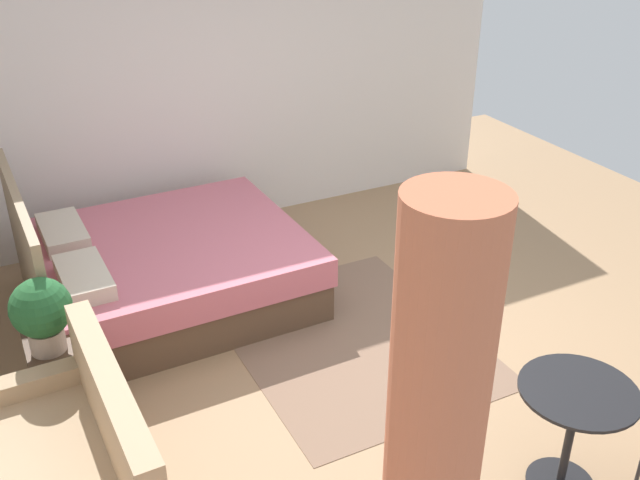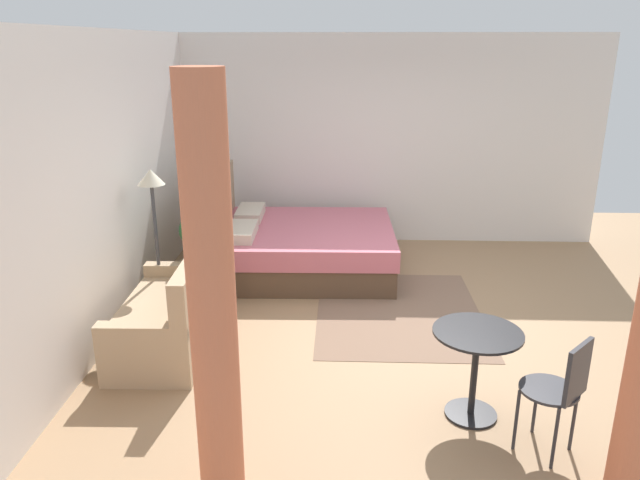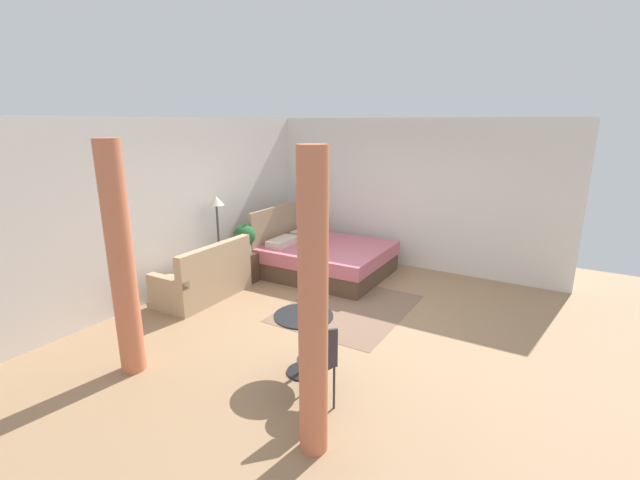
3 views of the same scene
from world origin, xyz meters
TOP-DOWN VIEW (x-y plane):
  - ground_plane at (0.00, 0.00)m, footprint 8.47×8.71m
  - wall_back at (0.00, 2.85)m, footprint 8.47×0.12m
  - wall_right at (2.73, 0.00)m, footprint 0.12×5.71m
  - area_rug at (0.26, 0.04)m, footprint 2.10×1.69m
  - bed at (1.45, 1.14)m, footprint 1.89×2.15m
  - couch at (-0.54, 2.19)m, footprint 1.53×0.79m
  - nightstand at (0.50, 2.11)m, footprint 0.54×0.36m
  - potted_plant at (0.40, 2.14)m, footprint 0.37×0.37m
  - floor_lamp at (0.12, 2.49)m, footprint 0.28×0.28m
  - balcony_table at (-1.54, -0.35)m, footprint 0.65×0.65m
  - cafe_chair_near_window at (-1.99, -0.81)m, footprint 0.56×0.56m
  - curtain_right at (-2.48, 1.35)m, footprint 0.27×0.27m

SIDE VIEW (x-z plane):
  - ground_plane at x=0.00m, z-range -0.02..0.00m
  - area_rug at x=0.26m, z-range 0.00..0.01m
  - nightstand at x=0.50m, z-range 0.00..0.52m
  - couch at x=-0.54m, z-range -0.15..0.76m
  - bed at x=1.45m, z-range -0.29..0.90m
  - balcony_table at x=-1.54m, z-range 0.14..0.84m
  - cafe_chair_near_window at x=-1.99m, z-range 0.10..0.97m
  - potted_plant at x=0.40m, z-range 0.55..1.05m
  - floor_lamp at x=0.12m, z-range 0.43..1.95m
  - curtain_right at x=-2.48m, z-range 0.00..2.57m
  - wall_back at x=0.00m, z-range 0.00..2.80m
  - wall_right at x=2.73m, z-range 0.00..2.80m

